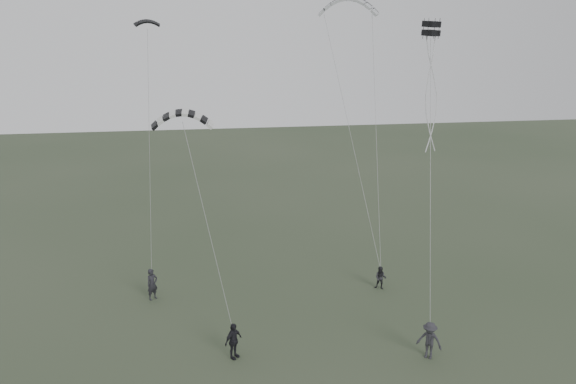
{
  "coord_description": "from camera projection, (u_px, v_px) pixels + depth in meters",
  "views": [
    {
      "loc": [
        -4.09,
        -24.68,
        15.64
      ],
      "look_at": [
        0.78,
        5.47,
        6.94
      ],
      "focal_mm": 35.0,
      "sensor_mm": 36.0,
      "label": 1
    }
  ],
  "objects": [
    {
      "name": "flyer_center",
      "position": [
        233.0,
        341.0,
        27.74
      ],
      "size": [
        1.12,
        1.08,
        1.88
      ],
      "primitive_type": "imported",
      "rotation": [
        0.0,
        0.0,
        0.74
      ],
      "color": "black",
      "rests_on": "ground"
    },
    {
      "name": "flyer_far",
      "position": [
        429.0,
        340.0,
        27.74
      ],
      "size": [
        1.43,
        1.33,
        1.93
      ],
      "primitive_type": "imported",
      "rotation": [
        0.0,
        0.0,
        -0.65
      ],
      "color": "#27262B",
      "rests_on": "ground"
    },
    {
      "name": "kite_dark_small",
      "position": [
        147.0,
        21.0,
        32.1
      ],
      "size": [
        1.51,
        0.85,
        0.6
      ],
      "primitive_type": null,
      "rotation": [
        0.33,
        0.0,
        0.22
      ],
      "color": "black",
      "rests_on": "flyer_left"
    },
    {
      "name": "ground",
      "position": [
        290.0,
        354.0,
        28.34
      ],
      "size": [
        140.0,
        140.0,
        0.0
      ],
      "primitive_type": "plane",
      "color": "#2E3C27",
      "rests_on": "ground"
    },
    {
      "name": "kite_box",
      "position": [
        431.0,
        29.0,
        29.2
      ],
      "size": [
        0.97,
        0.99,
        0.79
      ],
      "primitive_type": null,
      "rotation": [
        0.07,
        0.0,
        0.49
      ],
      "color": "black",
      "rests_on": "flyer_far"
    },
    {
      "name": "kite_striped",
      "position": [
        182.0,
        113.0,
        28.06
      ],
      "size": [
        3.11,
        1.1,
        1.33
      ],
      "primitive_type": null,
      "rotation": [
        0.2,
        0.0,
        -0.03
      ],
      "color": "black",
      "rests_on": "flyer_center"
    },
    {
      "name": "flyer_left",
      "position": [
        152.0,
        284.0,
        33.91
      ],
      "size": [
        0.85,
        0.81,
        1.96
      ],
      "primitive_type": "imported",
      "rotation": [
        0.0,
        0.0,
        0.66
      ],
      "color": "black",
      "rests_on": "ground"
    },
    {
      "name": "flyer_right",
      "position": [
        381.0,
        278.0,
        35.33
      ],
      "size": [
        0.9,
        0.84,
        1.49
      ],
      "primitive_type": "imported",
      "rotation": [
        0.0,
        0.0,
        -0.48
      ],
      "color": "black",
      "rests_on": "ground"
    }
  ]
}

